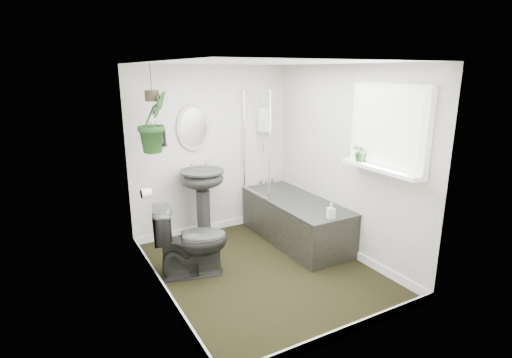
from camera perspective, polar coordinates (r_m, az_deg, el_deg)
floor at (r=4.74m, az=0.91°, el=-12.89°), size 2.30×2.80×0.02m
ceiling at (r=4.18m, az=1.04°, el=16.42°), size 2.30×2.80×0.02m
wall_back at (r=5.55m, az=-6.36°, el=3.99°), size 2.30×0.02×2.30m
wall_front at (r=3.23m, az=13.65°, el=-4.65°), size 2.30×0.02×2.30m
wall_left at (r=3.89m, az=-14.01°, el=-1.27°), size 0.02×2.80×2.30m
wall_right at (r=4.98m, az=12.60°, el=2.42°), size 0.02×2.80×2.30m
skirting at (r=4.71m, az=0.91°, el=-12.25°), size 2.30×2.80×0.10m
bathtub at (r=5.39m, az=5.66°, el=-5.86°), size 0.72×1.72×0.58m
bath_screen at (r=5.36m, az=0.02°, el=5.09°), size 0.04×0.72×1.40m
shower_box at (r=5.78m, az=1.20°, el=8.54°), size 0.20×0.10×0.35m
oval_mirror at (r=5.36m, az=-8.91°, el=7.30°), size 0.46×0.03×0.62m
wall_sconce at (r=5.24m, az=-12.94°, el=5.81°), size 0.04×0.04×0.22m
toilet_roll_holder at (r=4.62m, az=-15.42°, el=-1.97°), size 0.11×0.11×0.11m
window_recess at (r=4.36m, az=18.41°, el=6.90°), size 0.08×1.00×0.90m
window_sill at (r=4.38m, az=17.33°, el=1.42°), size 0.18×1.00×0.04m
window_blinds at (r=4.32m, az=18.00°, el=6.87°), size 0.01×0.86×0.76m
toilet at (r=4.52m, az=-9.23°, el=-8.65°), size 0.89×0.64×0.81m
pedestal_sink at (r=5.37m, az=-7.54°, el=-3.75°), size 0.58×0.49×0.98m
sill_plant at (r=4.56m, az=14.76°, el=3.85°), size 0.26×0.24×0.23m
hanging_plant at (r=4.75m, az=-14.41°, el=7.91°), size 0.48×0.45×0.71m
soap_bottle at (r=4.66m, az=10.65°, el=-4.48°), size 0.10×0.10×0.18m
hanging_pot at (r=4.73m, az=-14.65°, el=11.43°), size 0.16×0.16×0.12m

